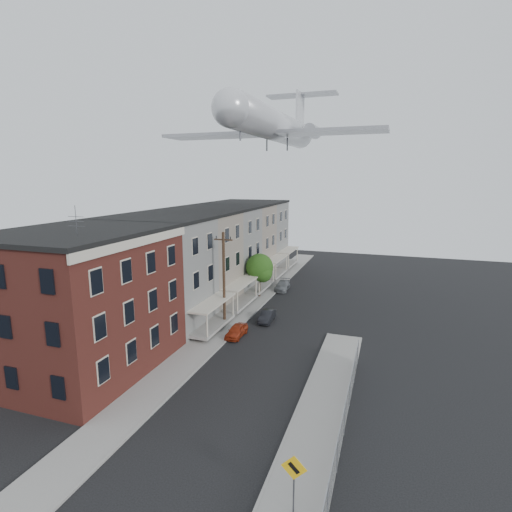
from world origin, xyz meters
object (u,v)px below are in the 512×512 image
(warning_sign, at_px, (294,475))
(car_far, at_px, (282,286))
(car_mid, at_px, (267,316))
(airplane, at_px, (276,126))
(car_near, at_px, (237,331))
(utility_pole, at_px, (224,278))
(street_tree, at_px, (260,269))

(warning_sign, bearing_deg, car_far, 105.67)
(car_mid, xyz_separation_m, airplane, (-1.47, 7.81, 18.79))
(car_near, distance_m, car_far, 15.79)
(utility_pole, xyz_separation_m, car_far, (2.00, 13.78, -4.12))
(warning_sign, bearing_deg, street_tree, 110.58)
(street_tree, height_order, airplane, airplane)
(street_tree, distance_m, car_near, 12.40)
(car_far, bearing_deg, warning_sign, -78.47)
(car_far, height_order, airplane, airplane)
(warning_sign, height_order, car_mid, warning_sign)
(street_tree, distance_m, airplane, 15.97)
(warning_sign, relative_size, car_near, 0.89)
(street_tree, distance_m, car_mid, 8.58)
(car_near, relative_size, airplane, 0.12)
(car_mid, height_order, airplane, airplane)
(street_tree, bearing_deg, car_far, 66.53)
(street_tree, bearing_deg, car_near, -82.03)
(warning_sign, height_order, street_tree, street_tree)
(car_mid, bearing_deg, airplane, 97.70)
(car_near, bearing_deg, car_far, 91.05)
(street_tree, bearing_deg, car_mid, -67.29)
(airplane, bearing_deg, car_far, 89.55)
(utility_pole, distance_m, car_far, 14.52)
(car_near, bearing_deg, utility_pole, 135.82)
(airplane, bearing_deg, utility_pole, -100.85)
(car_near, bearing_deg, street_tree, 99.03)
(street_tree, xyz_separation_m, airplane, (1.65, 0.37, 15.88))
(warning_sign, bearing_deg, car_mid, 109.83)
(utility_pole, bearing_deg, street_tree, 88.11)
(car_mid, bearing_deg, warning_sign, -73.12)
(utility_pole, relative_size, street_tree, 1.73)
(car_mid, relative_size, airplane, 0.12)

